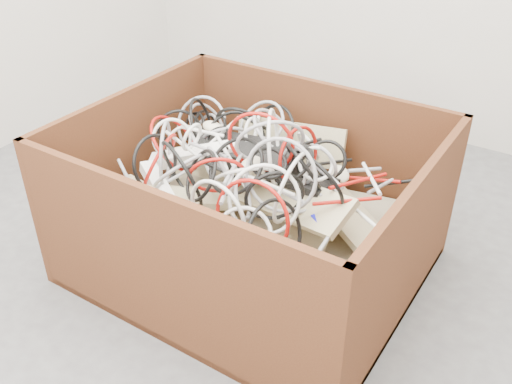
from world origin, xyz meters
The scene contains 8 objects.
ground centered at (0.00, 0.00, 0.00)m, with size 3.00×3.00×0.00m, color #4A4A4C.
cardboard_box centered at (0.02, 0.13, 0.15)m, with size 1.10×0.92×0.55m.
keyboard_pile centered at (0.04, 0.16, 0.28)m, with size 1.02×0.76×0.30m.
mice_scatter centered at (-0.07, 0.09, 0.36)m, with size 0.78×0.60×0.17m.
power_strip_left centered at (-0.22, 0.15, 0.37)m, with size 0.32×0.06×0.04m, color white.
power_strip_right centered at (-0.21, -0.05, 0.34)m, with size 0.26×0.05×0.04m, color white.
vga_plug centered at (0.31, 0.07, 0.34)m, with size 0.04×0.04×0.02m, color #0D0CC1.
cable_tangle centered at (-0.04, 0.15, 0.41)m, with size 0.98×0.82×0.50m.
Camera 1 is at (0.92, -1.21, 1.33)m, focal length 40.39 mm.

